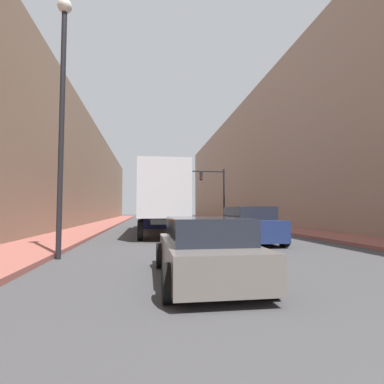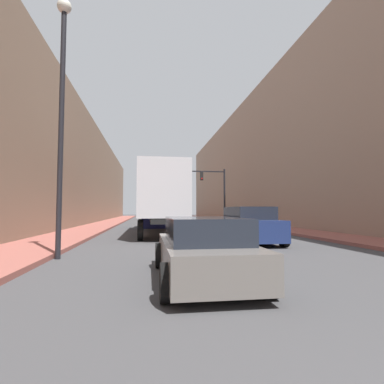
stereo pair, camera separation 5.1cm
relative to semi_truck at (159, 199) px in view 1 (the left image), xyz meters
The scene contains 9 objects.
sidewalk_right 13.14m from the semi_truck, 46.13° to the left, with size 2.83×80.00×0.15m.
sidewalk_left 10.81m from the semi_truck, 118.12° to the left, with size 2.83×80.00×0.15m.
building_right 17.09m from the semi_truck, 34.90° to the left, with size 6.00×80.00×14.44m.
building_left 13.64m from the semi_truck, 135.19° to the left, with size 6.00×80.00×10.78m.
semi_truck is the anchor object (origin of this frame).
sedan_car 13.72m from the semi_truck, 88.16° to the right, with size 1.95×4.26×1.33m.
suv_car 7.84m from the semi_truck, 60.80° to the right, with size 2.09×4.93×1.62m.
traffic_signal_gantry 12.86m from the semi_truck, 64.36° to the left, with size 7.61×0.35×5.91m.
street_lamp 11.28m from the semi_truck, 108.36° to the right, with size 0.44×0.44×8.18m.
Camera 1 is at (-2.78, 0.68, 1.49)m, focal length 28.00 mm.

